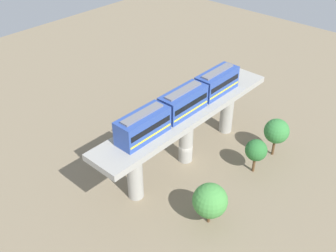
{
  "coord_description": "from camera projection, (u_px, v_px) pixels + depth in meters",
  "views": [
    {
      "loc": [
        -26.16,
        32.46,
        34.3
      ],
      "look_at": [
        2.5,
        0.78,
        4.82
      ],
      "focal_mm": 41.81,
      "sensor_mm": 36.0,
      "label": 1
    }
  ],
  "objects": [
    {
      "name": "tree_near_viaduct",
      "position": [
        256.0,
        150.0,
        49.83
      ],
      "size": [
        2.85,
        2.85,
        4.9
      ],
      "color": "brown",
      "rests_on": "ground"
    },
    {
      "name": "parked_car_yellow",
      "position": [
        116.0,
        148.0,
        54.66
      ],
      "size": [
        2.39,
        4.42,
        1.76
      ],
      "rotation": [
        0.0,
        0.0,
        0.15
      ],
      "color": "yellow",
      "rests_on": "ground"
    },
    {
      "name": "train",
      "position": [
        183.0,
        102.0,
        47.82
      ],
      "size": [
        2.64,
        20.5,
        3.24
      ],
      "color": "#2D4CA5",
      "rests_on": "viaduct"
    },
    {
      "name": "ground_plane",
      "position": [
        185.0,
        159.0,
        53.74
      ],
      "size": [
        120.0,
        120.0,
        0.0
      ],
      "primitive_type": "plane",
      "color": "#84755B"
    },
    {
      "name": "viaduct",
      "position": [
        186.0,
        123.0,
        50.3
      ],
      "size": [
        5.2,
        28.85,
        8.04
      ],
      "color": "#A8A59E",
      "rests_on": "ground"
    },
    {
      "name": "parked_car_silver",
      "position": [
        183.0,
        117.0,
        61.07
      ],
      "size": [
        2.72,
        4.5,
        1.76
      ],
      "rotation": [
        0.0,
        0.0,
        0.23
      ],
      "color": "#B2B5BA",
      "rests_on": "ground"
    },
    {
      "name": "tree_mid_lot",
      "position": [
        277.0,
        131.0,
        52.47
      ],
      "size": [
        3.39,
        3.39,
        5.64
      ],
      "color": "brown",
      "rests_on": "ground"
    },
    {
      "name": "tree_far_corner",
      "position": [
        210.0,
        201.0,
        42.72
      ],
      "size": [
        3.94,
        3.94,
        5.29
      ],
      "color": "brown",
      "rests_on": "ground"
    },
    {
      "name": "parked_car_orange",
      "position": [
        148.0,
        113.0,
        62.13
      ],
      "size": [
        2.03,
        4.29,
        1.76
      ],
      "rotation": [
        0.0,
        0.0,
        0.05
      ],
      "color": "orange",
      "rests_on": "ground"
    }
  ]
}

